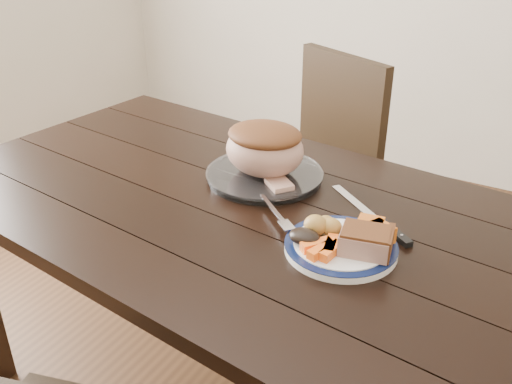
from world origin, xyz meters
The scene contains 14 objects.
dining_table centered at (0.00, 0.00, 0.66)m, with size 1.69×1.08×0.75m.
chair_far centered at (-0.09, 0.73, 0.52)m, with size 0.56×0.56×0.93m.
dinner_plate centered at (0.33, -0.08, 0.76)m, with size 0.25×0.25×0.02m, color white.
plate_rim centered at (0.33, -0.08, 0.77)m, with size 0.25×0.25×0.02m, color #0B1538.
serving_platter centered at (0.01, 0.14, 0.76)m, with size 0.31×0.31×0.02m, color white.
pork_slice centered at (0.38, -0.09, 0.79)m, with size 0.10×0.08×0.05m, color tan.
roasted_potatoes centered at (0.28, -0.07, 0.79)m, with size 0.08×0.07×0.05m.
carrot_batons centered at (0.31, -0.13, 0.78)m, with size 0.08×0.10×0.02m.
pumpkin_wedges centered at (0.38, -0.02, 0.79)m, with size 0.09×0.07×0.04m.
dark_mushroom centered at (0.26, -0.12, 0.79)m, with size 0.07×0.05×0.03m, color black.
fork centered at (0.15, -0.04, 0.77)m, with size 0.15×0.13×0.00m.
roast_joint centered at (0.01, 0.14, 0.84)m, with size 0.21×0.18×0.14m, color tan.
cut_slice centered at (0.09, 0.08, 0.78)m, with size 0.07×0.06×0.02m, color tan.
carving_knife centered at (0.37, 0.06, 0.76)m, with size 0.27×0.21×0.01m.
Camera 1 is at (0.69, -1.07, 1.44)m, focal length 40.00 mm.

